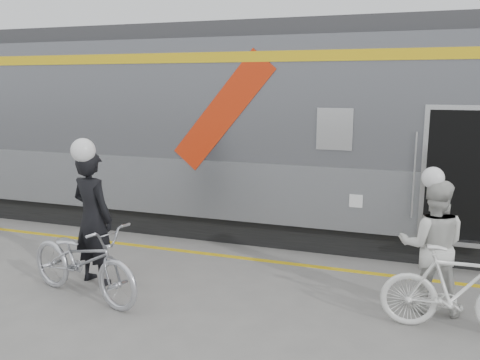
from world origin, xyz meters
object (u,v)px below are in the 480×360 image
at_px(bicycle_left, 83,260).
at_px(woman, 432,246).
at_px(bicycle_right, 457,290).
at_px(man, 93,218).

bearing_deg(bicycle_left, woman, -60.23).
distance_m(bicycle_left, woman, 4.77).
bearing_deg(bicycle_right, bicycle_left, 95.09).
height_order(bicycle_left, bicycle_right, bicycle_left).
bearing_deg(woman, man, 5.25).
xyz_separation_m(bicycle_left, woman, (4.60, 1.22, 0.33)).
distance_m(woman, bicycle_right, 0.72).
bearing_deg(woman, bicycle_right, 115.96).
xyz_separation_m(woman, bicycle_right, (0.30, -0.55, -0.35)).
bearing_deg(bicycle_right, man, 88.65).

